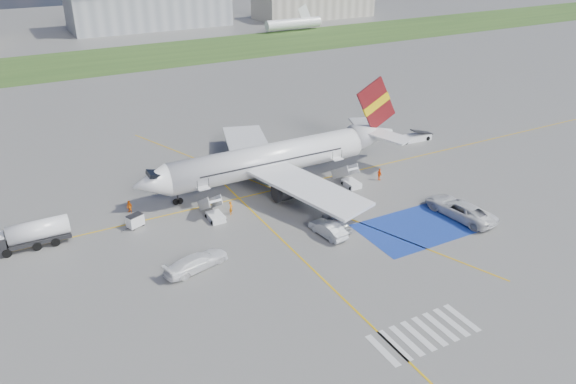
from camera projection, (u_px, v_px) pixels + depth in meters
name	position (u px, v px, depth m)	size (l,w,h in m)	color
ground	(326.00, 232.00, 61.02)	(400.00, 400.00, 0.00)	#60605E
grass_strip	(118.00, 59.00, 136.00)	(400.00, 30.00, 0.01)	#2D4C1E
taxiway_line_main	(275.00, 190.00, 70.49)	(120.00, 0.20, 0.01)	gold
taxiway_line_cross	(338.00, 293.00, 50.98)	(0.20, 60.00, 0.01)	gold
taxiway_line_diag	(275.00, 190.00, 70.49)	(0.20, 60.00, 0.01)	gold
staging_box	(422.00, 226.00, 62.16)	(14.00, 8.00, 0.01)	navy
crosswalk	(424.00, 334.00, 46.04)	(9.00, 4.00, 0.01)	silver
terminal_centre	(150.00, 7.00, 173.54)	(48.00, 18.00, 12.00)	gray
terminal_east	(313.00, 5.00, 192.55)	(40.00, 16.00, 8.00)	gray
airliner	(278.00, 157.00, 71.23)	(36.81, 32.95, 11.92)	silver
airstairs_fwd	(214.00, 213.00, 63.53)	(1.90, 5.20, 3.60)	silver
airstairs_aft	(350.00, 181.00, 71.49)	(1.90, 5.20, 3.60)	silver
fuel_tanker	(29.00, 237.00, 57.67)	(8.23, 2.35, 2.80)	black
gpu_cart	(135.00, 221.00, 61.74)	(2.06, 1.70, 1.48)	silver
belt_loader	(414.00, 138.00, 85.96)	(5.83, 2.49, 1.71)	silver
car_silver_a	(336.00, 222.00, 61.46)	(1.86, 4.62, 1.57)	#B5B7BC
car_silver_b	(328.00, 229.00, 59.99)	(1.69, 4.84, 1.59)	#B5B8BD
van_white_a	(460.00, 207.00, 63.66)	(3.09, 6.69, 2.51)	silver
van_white_b	(196.00, 260.00, 54.19)	(2.07, 5.10, 2.00)	white
crew_fwd	(231.00, 208.00, 64.30)	(0.59, 0.39, 1.62)	orange
crew_nose	(129.00, 207.00, 64.62)	(0.75, 0.58, 1.54)	orange
crew_aft	(379.00, 174.00, 72.76)	(0.95, 0.39, 1.62)	#FF610D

